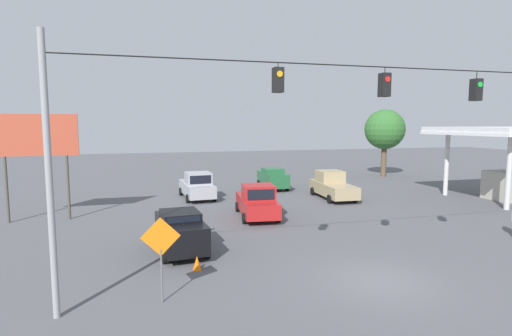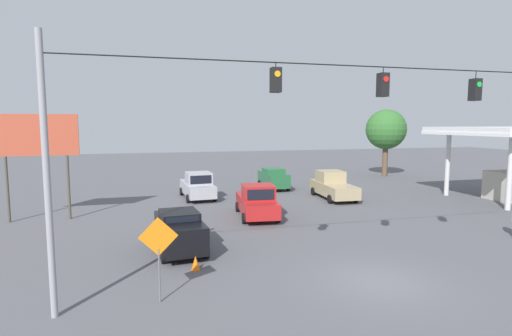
{
  "view_description": "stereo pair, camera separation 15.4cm",
  "coord_description": "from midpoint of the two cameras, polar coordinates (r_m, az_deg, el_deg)",
  "views": [
    {
      "loc": [
        8.28,
        12.5,
        5.82
      ],
      "look_at": [
        1.44,
        -12.07,
        2.99
      ],
      "focal_mm": 28.0,
      "sensor_mm": 36.0,
      "label": 1
    },
    {
      "loc": [
        8.13,
        12.54,
        5.82
      ],
      "look_at": [
        1.44,
        -12.07,
        2.99
      ],
      "focal_mm": 28.0,
      "sensor_mm": 36.0,
      "label": 2
    }
  ],
  "objects": [
    {
      "name": "ground_plane",
      "position": [
        16.06,
        17.06,
        -15.21
      ],
      "size": [
        140.0,
        140.0,
        0.0
      ],
      "primitive_type": "plane",
      "color": "#56565B"
    },
    {
      "name": "overhead_signal_span",
      "position": [
        15.13,
        17.38,
        3.76
      ],
      "size": [
        22.2,
        0.38,
        8.5
      ],
      "color": "#939399",
      "rests_on": "ground_plane"
    },
    {
      "name": "sedan_black_parked_shoulder",
      "position": [
        18.75,
        -10.98,
        -8.75
      ],
      "size": [
        2.31,
        4.36,
        1.87
      ],
      "color": "black",
      "rests_on": "ground_plane"
    },
    {
      "name": "pickup_truck_tan_oncoming_far",
      "position": [
        31.84,
        10.7,
        -2.52
      ],
      "size": [
        2.48,
        5.56,
        2.12
      ],
      "color": "tan",
      "rests_on": "ground_plane"
    },
    {
      "name": "sedan_green_oncoming_deep",
      "position": [
        35.72,
        2.29,
        -1.47
      ],
      "size": [
        2.0,
        4.18,
        1.86
      ],
      "color": "#236038",
      "rests_on": "ground_plane"
    },
    {
      "name": "pickup_truck_red_withflow_mid",
      "position": [
        24.94,
        -0.02,
        -4.86
      ],
      "size": [
        2.63,
        5.28,
        2.12
      ],
      "color": "red",
      "rests_on": "ground_plane"
    },
    {
      "name": "pickup_truck_silver_withflow_far",
      "position": [
        31.48,
        -8.54,
        -2.58
      ],
      "size": [
        2.47,
        5.24,
        2.12
      ],
      "color": "#A8AAB2",
      "rests_on": "ground_plane"
    },
    {
      "name": "traffic_cone_nearest",
      "position": [
        16.55,
        -8.69,
        -13.27
      ],
      "size": [
        0.35,
        0.35,
        0.57
      ],
      "primitive_type": "cone",
      "color": "orange",
      "rests_on": "ground_plane"
    },
    {
      "name": "traffic_cone_second",
      "position": [
        18.79,
        -9.39,
        -10.88
      ],
      "size": [
        0.35,
        0.35,
        0.57
      ],
      "primitive_type": "cone",
      "color": "orange",
      "rests_on": "ground_plane"
    },
    {
      "name": "traffic_cone_third",
      "position": [
        21.0,
        -10.7,
        -9.06
      ],
      "size": [
        0.35,
        0.35,
        0.57
      ],
      "primitive_type": "cone",
      "color": "orange",
      "rests_on": "ground_plane"
    },
    {
      "name": "traffic_cone_fourth",
      "position": [
        23.27,
        -11.3,
        -7.55
      ],
      "size": [
        0.35,
        0.35,
        0.57
      ],
      "primitive_type": "cone",
      "color": "orange",
      "rests_on": "ground_plane"
    },
    {
      "name": "traffic_cone_fifth",
      "position": [
        25.17,
        -11.33,
        -6.49
      ],
      "size": [
        0.35,
        0.35,
        0.57
      ],
      "primitive_type": "cone",
      "color": "orange",
      "rests_on": "ground_plane"
    },
    {
      "name": "roadside_billboard",
      "position": [
        26.97,
        -29.14,
        3.29
      ],
      "size": [
        4.73,
        0.16,
        6.4
      ],
      "color": "#4C473D",
      "rests_on": "ground_plane"
    },
    {
      "name": "work_zone_sign",
      "position": [
        13.46,
        -13.77,
        -10.41
      ],
      "size": [
        1.27,
        0.06,
        2.84
      ],
      "color": "slate",
      "rests_on": "ground_plane"
    },
    {
      "name": "tree_horizon_left",
      "position": [
        46.4,
        17.83,
        5.22
      ],
      "size": [
        4.38,
        4.38,
        7.4
      ],
      "color": "brown",
      "rests_on": "ground_plane"
    }
  ]
}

